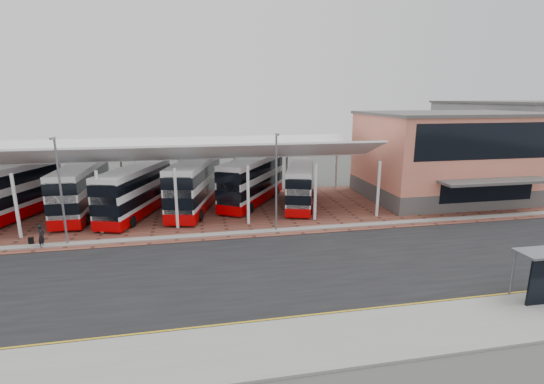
{
  "coord_description": "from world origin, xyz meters",
  "views": [
    {
      "loc": [
        -4.36,
        -23.94,
        10.79
      ],
      "look_at": [
        1.96,
        7.83,
        2.97
      ],
      "focal_mm": 26.0,
      "sensor_mm": 36.0,
      "label": 1
    }
  ],
  "objects_px": {
    "bus_4": "(252,181)",
    "pedestrian": "(41,236)",
    "bus_1": "(82,190)",
    "bus_5": "(301,185)",
    "bus_3": "(195,185)",
    "bus_0": "(0,196)",
    "terminal": "(451,155)",
    "bus_2": "(136,192)"
  },
  "relations": [
    {
      "from": "bus_3",
      "to": "bus_5",
      "type": "height_order",
      "value": "bus_3"
    },
    {
      "from": "bus_0",
      "to": "bus_2",
      "type": "height_order",
      "value": "bus_0"
    },
    {
      "from": "bus_0",
      "to": "bus_4",
      "type": "relative_size",
      "value": 1.09
    },
    {
      "from": "bus_5",
      "to": "pedestrian",
      "type": "xyz_separation_m",
      "value": [
        -21.67,
        -7.54,
        -1.21
      ]
    },
    {
      "from": "terminal",
      "to": "bus_4",
      "type": "distance_m",
      "value": 21.76
    },
    {
      "from": "bus_0",
      "to": "bus_2",
      "type": "distance_m",
      "value": 11.22
    },
    {
      "from": "bus_1",
      "to": "bus_2",
      "type": "bearing_deg",
      "value": -14.04
    },
    {
      "from": "terminal",
      "to": "bus_1",
      "type": "bearing_deg",
      "value": 179.07
    },
    {
      "from": "bus_0",
      "to": "pedestrian",
      "type": "xyz_separation_m",
      "value": [
        5.45,
        -7.02,
        -1.56
      ]
    },
    {
      "from": "bus_4",
      "to": "bus_5",
      "type": "distance_m",
      "value": 5.02
    },
    {
      "from": "pedestrian",
      "to": "bus_3",
      "type": "bearing_deg",
      "value": -47.56
    },
    {
      "from": "terminal",
      "to": "bus_0",
      "type": "relative_size",
      "value": 1.53
    },
    {
      "from": "bus_4",
      "to": "bus_0",
      "type": "bearing_deg",
      "value": -142.38
    },
    {
      "from": "terminal",
      "to": "bus_5",
      "type": "relative_size",
      "value": 1.78
    },
    {
      "from": "bus_3",
      "to": "bus_5",
      "type": "distance_m",
      "value": 10.52
    },
    {
      "from": "terminal",
      "to": "bus_2",
      "type": "distance_m",
      "value": 32.94
    },
    {
      "from": "bus_4",
      "to": "terminal",
      "type": "bearing_deg",
      "value": 27.61
    },
    {
      "from": "terminal",
      "to": "bus_0",
      "type": "distance_m",
      "value": 44.12
    },
    {
      "from": "bus_0",
      "to": "terminal",
      "type": "bearing_deg",
      "value": 20.61
    },
    {
      "from": "terminal",
      "to": "bus_4",
      "type": "relative_size",
      "value": 1.66
    },
    {
      "from": "bus_3",
      "to": "pedestrian",
      "type": "height_order",
      "value": "bus_3"
    },
    {
      "from": "bus_3",
      "to": "bus_2",
      "type": "bearing_deg",
      "value": -155.57
    },
    {
      "from": "pedestrian",
      "to": "bus_0",
      "type": "bearing_deg",
      "value": 44.25
    },
    {
      "from": "bus_4",
      "to": "pedestrian",
      "type": "xyz_separation_m",
      "value": [
        -17.02,
        -9.41,
        -1.47
      ]
    },
    {
      "from": "bus_5",
      "to": "bus_4",
      "type": "bearing_deg",
      "value": 176.15
    },
    {
      "from": "bus_0",
      "to": "pedestrian",
      "type": "bearing_deg",
      "value": -32.75
    },
    {
      "from": "pedestrian",
      "to": "bus_5",
      "type": "bearing_deg",
      "value": -64.38
    },
    {
      "from": "terminal",
      "to": "bus_5",
      "type": "distance_m",
      "value": 17.13
    },
    {
      "from": "bus_3",
      "to": "pedestrian",
      "type": "distance_m",
      "value": 13.9
    },
    {
      "from": "bus_2",
      "to": "bus_5",
      "type": "height_order",
      "value": "bus_2"
    },
    {
      "from": "bus_2",
      "to": "bus_4",
      "type": "bearing_deg",
      "value": 29.8
    },
    {
      "from": "bus_3",
      "to": "pedestrian",
      "type": "relative_size",
      "value": 7.01
    },
    {
      "from": "bus_0",
      "to": "bus_1",
      "type": "xyz_separation_m",
      "value": [
        6.23,
        1.52,
        -0.12
      ]
    },
    {
      "from": "bus_4",
      "to": "pedestrian",
      "type": "distance_m",
      "value": 19.5
    },
    {
      "from": "bus_1",
      "to": "bus_5",
      "type": "distance_m",
      "value": 20.91
    },
    {
      "from": "bus_1",
      "to": "bus_3",
      "type": "distance_m",
      "value": 10.39
    },
    {
      "from": "bus_4",
      "to": "bus_5",
      "type": "xyz_separation_m",
      "value": [
        4.65,
        -1.87,
        -0.26
      ]
    },
    {
      "from": "bus_2",
      "to": "bus_4",
      "type": "distance_m",
      "value": 11.47
    },
    {
      "from": "bus_2",
      "to": "bus_1",
      "type": "bearing_deg",
      "value": -176.78
    },
    {
      "from": "bus_2",
      "to": "bus_4",
      "type": "relative_size",
      "value": 1.01
    },
    {
      "from": "bus_0",
      "to": "bus_3",
      "type": "bearing_deg",
      "value": 23.22
    },
    {
      "from": "bus_0",
      "to": "bus_4",
      "type": "distance_m",
      "value": 22.59
    }
  ]
}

